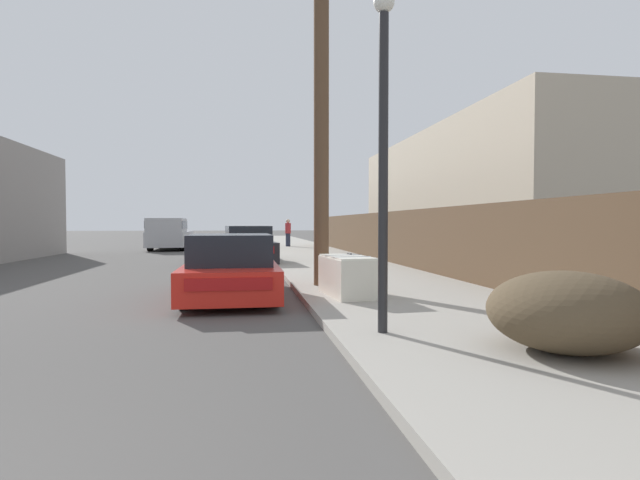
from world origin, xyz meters
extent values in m
cube|color=#9E998E|center=(5.30, 23.50, 0.06)|extent=(4.20, 63.00, 0.12)
cube|color=silver|center=(4.05, 7.38, 0.47)|extent=(0.87, 1.67, 0.71)
cube|color=white|center=(4.05, 7.38, 0.84)|extent=(0.83, 1.60, 0.03)
cube|color=#333335|center=(4.20, 7.89, 0.87)|extent=(0.05, 0.20, 0.02)
cube|color=gray|center=(4.03, 7.64, 0.86)|extent=(0.74, 0.14, 0.01)
cube|color=gray|center=(4.07, 7.14, 0.86)|extent=(0.74, 0.14, 0.01)
cube|color=red|center=(1.89, 8.34, 0.42)|extent=(1.76, 4.35, 0.56)
cube|color=black|center=(1.89, 7.95, 0.98)|extent=(1.51, 2.09, 0.56)
cube|color=#B21414|center=(1.89, 6.15, 0.52)|extent=(1.36, 0.03, 0.20)
cylinder|color=black|center=(1.13, 9.69, 0.30)|extent=(0.20, 0.60, 0.60)
cylinder|color=black|center=(2.64, 9.69, 0.30)|extent=(0.20, 0.60, 0.60)
cylinder|color=black|center=(1.14, 6.99, 0.30)|extent=(0.20, 0.60, 0.60)
cylinder|color=black|center=(2.65, 7.00, 0.30)|extent=(0.20, 0.60, 0.60)
cube|color=black|center=(2.29, 16.66, 0.49)|extent=(2.08, 4.60, 0.70)
cube|color=black|center=(2.30, 16.48, 1.11)|extent=(1.67, 2.62, 0.55)
cube|color=#B21414|center=(2.48, 14.42, 0.61)|extent=(1.33, 0.14, 0.24)
cylinder|color=black|center=(1.44, 17.98, 0.31)|extent=(0.25, 0.64, 0.63)
cylinder|color=black|center=(2.90, 18.10, 0.31)|extent=(0.25, 0.64, 0.63)
cylinder|color=black|center=(1.67, 15.22, 0.31)|extent=(0.25, 0.64, 0.63)
cylinder|color=black|center=(3.13, 15.34, 0.31)|extent=(0.25, 0.64, 0.63)
cube|color=black|center=(2.19, 26.69, 0.48)|extent=(1.89, 4.49, 0.65)
cube|color=black|center=(2.19, 26.52, 1.06)|extent=(1.57, 2.54, 0.51)
cube|color=#B21414|center=(2.10, 24.47, 0.59)|extent=(1.34, 0.08, 0.23)
cylinder|color=black|center=(1.51, 28.10, 0.33)|extent=(0.23, 0.68, 0.67)
cylinder|color=black|center=(2.98, 28.04, 0.33)|extent=(0.23, 0.68, 0.67)
cylinder|color=black|center=(1.40, 25.35, 0.33)|extent=(0.23, 0.68, 0.67)
cylinder|color=black|center=(2.88, 25.29, 0.33)|extent=(0.23, 0.68, 0.67)
cube|color=silver|center=(-1.92, 27.80, 0.62)|extent=(2.00, 5.65, 0.81)
cube|color=silver|center=(-1.92, 26.25, 1.39)|extent=(1.88, 2.54, 0.74)
cube|color=black|center=(-1.92, 26.25, 1.41)|extent=(1.92, 2.49, 0.41)
cylinder|color=black|center=(-1.08, 26.05, 0.43)|extent=(0.26, 0.87, 0.87)
cylinder|color=black|center=(-2.75, 26.05, 0.43)|extent=(0.26, 0.87, 0.87)
cylinder|color=black|center=(-1.09, 29.55, 0.43)|extent=(0.26, 0.87, 0.87)
cylinder|color=black|center=(-2.76, 29.55, 0.43)|extent=(0.26, 0.87, 0.87)
cylinder|color=brown|center=(3.82, 9.02, 3.82)|extent=(0.33, 0.33, 7.40)
cylinder|color=#232326|center=(3.81, 4.19, 2.07)|extent=(0.12, 0.12, 3.90)
sphere|color=white|center=(3.81, 4.19, 4.15)|extent=(0.26, 0.26, 0.26)
ellipsoid|color=brown|center=(5.46, 2.99, 0.54)|extent=(1.61, 1.65, 0.85)
cube|color=brown|center=(7.25, 14.63, 1.01)|extent=(0.08, 32.51, 1.77)
cube|color=beige|center=(12.29, 17.89, 2.61)|extent=(6.00, 16.33, 5.22)
cylinder|color=#282D42|center=(4.83, 27.94, 0.51)|extent=(0.28, 0.28, 0.78)
cylinder|color=#B72D33|center=(4.83, 27.94, 1.21)|extent=(0.34, 0.34, 0.62)
sphere|color=#DBB293|center=(4.83, 27.94, 1.63)|extent=(0.23, 0.23, 0.23)
camera|label=1|loc=(2.10, -1.74, 1.46)|focal=28.00mm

